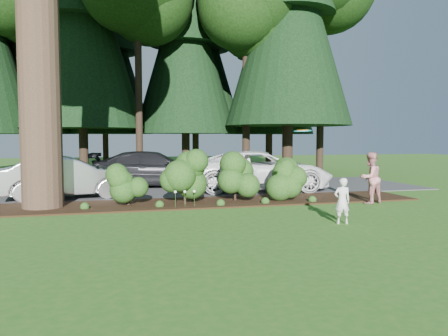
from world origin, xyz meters
The scene contains 12 objects.
ground centered at (0.00, 0.00, 0.00)m, with size 80.00×80.00×0.00m, color #235C1A.
mulch_bed centered at (0.00, 3.25, 0.03)m, with size 16.00×2.50×0.05m, color black.
driveway centered at (0.00, 7.50, 0.01)m, with size 22.00×6.00×0.03m, color #38383A.
shrub_row centered at (0.77, 3.14, 0.81)m, with size 6.53×1.60×1.61m.
lily_cluster centered at (-0.30, 2.40, 0.50)m, with size 0.69×0.09×0.57m.
tree_wall centered at (0.25, 16.38, 9.50)m, with size 25.66×12.15×17.09m.
car_silver_wagon centered at (-4.08, 5.46, 0.80)m, with size 1.62×4.64×1.53m, color silver.
car_white_suv centered at (3.47, 5.96, 0.85)m, with size 2.71×5.88×1.63m, color white.
car_dark_suv centered at (-0.69, 8.50, 0.82)m, with size 2.20×5.42×1.57m, color black.
child centered at (3.19, -1.12, 0.59)m, with size 0.43×0.28×1.19m, color silver.
adult centered at (5.90, 1.80, 0.86)m, with size 0.84×0.65×1.73m, color #A81626.
frisbee centered at (2.15, -0.92, 2.39)m, with size 0.45×0.45×0.07m.
Camera 1 is at (-2.55, -11.07, 2.22)m, focal length 35.00 mm.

